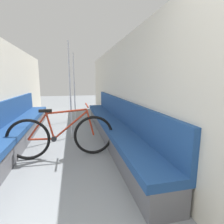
{
  "coord_description": "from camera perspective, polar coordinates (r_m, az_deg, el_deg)",
  "views": [
    {
      "loc": [
        0.15,
        -0.44,
        1.31
      ],
      "look_at": [
        1.19,
        4.12,
        0.46
      ],
      "focal_mm": 28.0,
      "sensor_mm": 36.0,
      "label": 1
    }
  ],
  "objects": [
    {
      "name": "wall_right",
      "position": [
        3.74,
        4.85,
        6.87
      ],
      "size": [
        0.1,
        9.42,
        2.17
      ],
      "primitive_type": "cube",
      "color": "beige",
      "rests_on": "ground"
    },
    {
      "name": "bench_seat_row_left",
      "position": [
        4.04,
        -29.25,
        -5.68
      ],
      "size": [
        0.49,
        4.96,
        0.9
      ],
      "color": "#5B5B60",
      "rests_on": "ground"
    },
    {
      "name": "bench_seat_row_right",
      "position": [
        3.97,
        0.24,
        -4.62
      ],
      "size": [
        0.49,
        4.96,
        0.9
      ],
      "color": "#5B5B60",
      "rests_on": "ground"
    },
    {
      "name": "bicycle",
      "position": [
        3.13,
        -16.01,
        -7.52
      ],
      "size": [
        1.78,
        0.46,
        0.9
      ],
      "rotation": [
        0.0,
        0.0,
        0.08
      ],
      "color": "black",
      "rests_on": "ground"
    },
    {
      "name": "grab_pole_near",
      "position": [
        4.03,
        -13.46,
        6.33
      ],
      "size": [
        0.08,
        0.08,
        2.15
      ],
      "color": "gray",
      "rests_on": "ground"
    },
    {
      "name": "grab_pole_far",
      "position": [
        5.75,
        -12.18,
        7.49
      ],
      "size": [
        0.08,
        0.08,
        2.15
      ],
      "color": "gray",
      "rests_on": "ground"
    }
  ]
}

